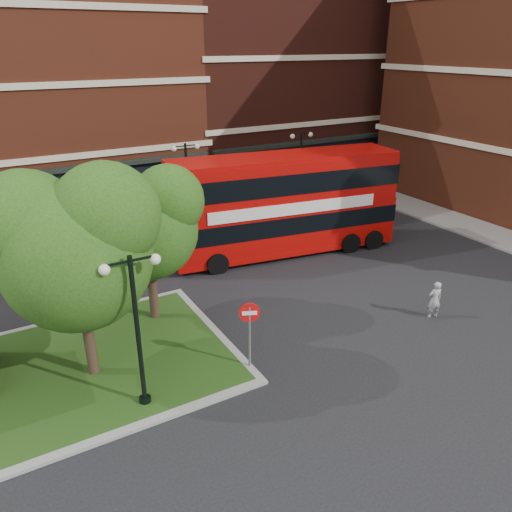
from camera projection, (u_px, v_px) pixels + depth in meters
ground at (297, 357)px, 17.68m from camera, size 120.00×120.00×0.00m
pavement_far at (147, 221)px, 30.80m from camera, size 44.00×3.00×0.12m
terrace_far_right at (277, 73)px, 40.04m from camera, size 18.00×12.00×16.00m
traffic_island at (45, 379)px, 16.39m from camera, size 12.60×7.60×0.15m
tree_island_west at (70, 242)px, 14.82m from camera, size 5.40×4.71×7.21m
tree_island_east at (144, 219)px, 18.40m from camera, size 4.46×3.90×6.29m
lamp_island at (137, 326)px, 14.21m from camera, size 1.72×0.36×5.00m
lamp_far_left at (187, 181)px, 29.03m from camera, size 1.72×0.36×5.00m
lamp_far_right at (301, 165)px, 32.69m from camera, size 1.72×0.36×5.00m
bus at (284, 198)px, 25.38m from camera, size 12.09×4.43×4.52m
woman at (435, 300)px, 19.95m from camera, size 0.65×0.52×1.57m
car_silver at (126, 226)px, 28.11m from camera, size 4.35×1.87×1.46m
car_white at (195, 206)px, 31.52m from camera, size 4.43×1.85×1.42m
no_entry_sign at (249, 323)px, 16.35m from camera, size 0.66×0.34×2.53m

